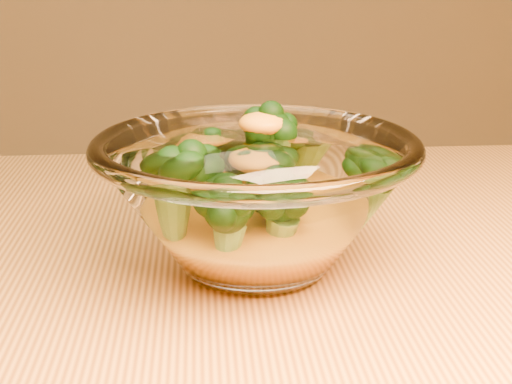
% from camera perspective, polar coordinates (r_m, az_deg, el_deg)
% --- Properties ---
extents(glass_bowl, '(0.23, 0.23, 0.10)m').
position_cam_1_polar(glass_bowl, '(0.50, -0.00, -0.54)').
color(glass_bowl, white).
rests_on(glass_bowl, table).
extents(cheese_sauce, '(0.13, 0.13, 0.04)m').
position_cam_1_polar(cheese_sauce, '(0.51, -0.00, -2.81)').
color(cheese_sauce, orange).
rests_on(cheese_sauce, glass_bowl).
extents(broccoli_heap, '(0.15, 0.13, 0.08)m').
position_cam_1_polar(broccoli_heap, '(0.50, -0.49, 1.28)').
color(broccoli_heap, black).
rests_on(broccoli_heap, cheese_sauce).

